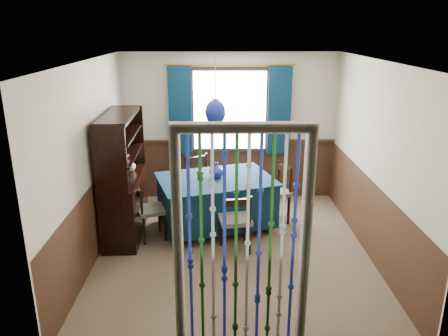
{
  "coord_description": "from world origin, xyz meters",
  "views": [
    {
      "loc": [
        -0.2,
        -5.26,
        2.89
      ],
      "look_at": [
        -0.12,
        0.51,
        1.01
      ],
      "focal_mm": 35.0,
      "sensor_mm": 36.0,
      "label": 1
    }
  ],
  "objects_px": {
    "chair_far": "(201,182)",
    "vase_table": "(217,171)",
    "dining_table": "(216,200)",
    "chair_right": "(275,192)",
    "vase_sideboard": "(129,164)",
    "sideboard": "(124,194)",
    "bowl_shelf": "(121,157)",
    "chair_left": "(149,210)",
    "pendant_lamp": "(215,112)",
    "chair_near": "(235,221)"
  },
  "relations": [
    {
      "from": "chair_near",
      "to": "vase_sideboard",
      "type": "bearing_deg",
      "value": 144.32
    },
    {
      "from": "chair_right",
      "to": "chair_left",
      "type": "bearing_deg",
      "value": 85.56
    },
    {
      "from": "chair_far",
      "to": "vase_table",
      "type": "distance_m",
      "value": 0.78
    },
    {
      "from": "dining_table",
      "to": "chair_near",
      "type": "height_order",
      "value": "chair_near"
    },
    {
      "from": "sideboard",
      "to": "pendant_lamp",
      "type": "xyz_separation_m",
      "value": [
        1.31,
        0.16,
        1.15
      ]
    },
    {
      "from": "chair_near",
      "to": "chair_left",
      "type": "height_order",
      "value": "chair_near"
    },
    {
      "from": "chair_far",
      "to": "vase_table",
      "type": "xyz_separation_m",
      "value": [
        0.26,
        -0.61,
        0.4
      ]
    },
    {
      "from": "sideboard",
      "to": "pendant_lamp",
      "type": "bearing_deg",
      "value": 5.34
    },
    {
      "from": "bowl_shelf",
      "to": "vase_sideboard",
      "type": "relative_size",
      "value": 1.11
    },
    {
      "from": "chair_left",
      "to": "pendant_lamp",
      "type": "height_order",
      "value": "pendant_lamp"
    },
    {
      "from": "dining_table",
      "to": "chair_far",
      "type": "bearing_deg",
      "value": 93.53
    },
    {
      "from": "dining_table",
      "to": "chair_far",
      "type": "xyz_separation_m",
      "value": [
        -0.25,
        0.66,
        0.03
      ]
    },
    {
      "from": "chair_near",
      "to": "vase_sideboard",
      "type": "relative_size",
      "value": 4.1
    },
    {
      "from": "pendant_lamp",
      "to": "bowl_shelf",
      "type": "relative_size",
      "value": 4.09
    },
    {
      "from": "chair_left",
      "to": "sideboard",
      "type": "distance_m",
      "value": 0.45
    },
    {
      "from": "vase_table",
      "to": "dining_table",
      "type": "bearing_deg",
      "value": -102.46
    },
    {
      "from": "dining_table",
      "to": "chair_left",
      "type": "height_order",
      "value": "chair_left"
    },
    {
      "from": "sideboard",
      "to": "pendant_lamp",
      "type": "distance_m",
      "value": 1.75
    },
    {
      "from": "chair_right",
      "to": "bowl_shelf",
      "type": "bearing_deg",
      "value": 85.4
    },
    {
      "from": "dining_table",
      "to": "chair_far",
      "type": "distance_m",
      "value": 0.71
    },
    {
      "from": "chair_right",
      "to": "vase_table",
      "type": "bearing_deg",
      "value": 79.86
    },
    {
      "from": "sideboard",
      "to": "vase_table",
      "type": "relative_size",
      "value": 8.61
    },
    {
      "from": "pendant_lamp",
      "to": "chair_right",
      "type": "bearing_deg",
      "value": 14.4
    },
    {
      "from": "chair_left",
      "to": "pendant_lamp",
      "type": "bearing_deg",
      "value": 87.42
    },
    {
      "from": "chair_near",
      "to": "bowl_shelf",
      "type": "relative_size",
      "value": 3.71
    },
    {
      "from": "chair_right",
      "to": "pendant_lamp",
      "type": "xyz_separation_m",
      "value": [
        -0.9,
        -0.23,
        1.28
      ]
    },
    {
      "from": "chair_far",
      "to": "chair_right",
      "type": "height_order",
      "value": "chair_far"
    },
    {
      "from": "chair_left",
      "to": "bowl_shelf",
      "type": "distance_m",
      "value": 0.87
    },
    {
      "from": "chair_right",
      "to": "vase_sideboard",
      "type": "xyz_separation_m",
      "value": [
        -2.16,
        -0.16,
        0.5
      ]
    },
    {
      "from": "bowl_shelf",
      "to": "vase_sideboard",
      "type": "distance_m",
      "value": 0.55
    },
    {
      "from": "chair_left",
      "to": "vase_table",
      "type": "distance_m",
      "value": 1.12
    },
    {
      "from": "chair_far",
      "to": "sideboard",
      "type": "bearing_deg",
      "value": 9.72
    },
    {
      "from": "dining_table",
      "to": "chair_left",
      "type": "bearing_deg",
      "value": -178.02
    },
    {
      "from": "dining_table",
      "to": "bowl_shelf",
      "type": "height_order",
      "value": "bowl_shelf"
    },
    {
      "from": "chair_far",
      "to": "pendant_lamp",
      "type": "xyz_separation_m",
      "value": [
        0.25,
        -0.66,
        1.27
      ]
    },
    {
      "from": "dining_table",
      "to": "pendant_lamp",
      "type": "xyz_separation_m",
      "value": [
        0.0,
        0.0,
        1.3
      ]
    },
    {
      "from": "dining_table",
      "to": "vase_table",
      "type": "relative_size",
      "value": 9.21
    },
    {
      "from": "chair_far",
      "to": "sideboard",
      "type": "relative_size",
      "value": 0.51
    },
    {
      "from": "dining_table",
      "to": "bowl_shelf",
      "type": "relative_size",
      "value": 8.35
    },
    {
      "from": "bowl_shelf",
      "to": "vase_sideboard",
      "type": "xyz_separation_m",
      "value": [
        0.0,
        0.49,
        -0.25
      ]
    },
    {
      "from": "vase_sideboard",
      "to": "chair_left",
      "type": "bearing_deg",
      "value": -51.23
    },
    {
      "from": "chair_right",
      "to": "pendant_lamp",
      "type": "height_order",
      "value": "pendant_lamp"
    },
    {
      "from": "sideboard",
      "to": "vase_table",
      "type": "bearing_deg",
      "value": 7.66
    },
    {
      "from": "chair_right",
      "to": "bowl_shelf",
      "type": "xyz_separation_m",
      "value": [
        -2.16,
        -0.65,
        0.75
      ]
    },
    {
      "from": "pendant_lamp",
      "to": "vase_sideboard",
      "type": "distance_m",
      "value": 1.47
    },
    {
      "from": "pendant_lamp",
      "to": "vase_sideboard",
      "type": "xyz_separation_m",
      "value": [
        -1.25,
        0.07,
        -0.77
      ]
    },
    {
      "from": "chair_right",
      "to": "vase_sideboard",
      "type": "bearing_deg",
      "value": 72.99
    },
    {
      "from": "chair_left",
      "to": "chair_far",
      "type": "bearing_deg",
      "value": 123.55
    },
    {
      "from": "sideboard",
      "to": "bowl_shelf",
      "type": "distance_m",
      "value": 0.68
    },
    {
      "from": "pendant_lamp",
      "to": "chair_left",
      "type": "bearing_deg",
      "value": -160.82
    }
  ]
}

